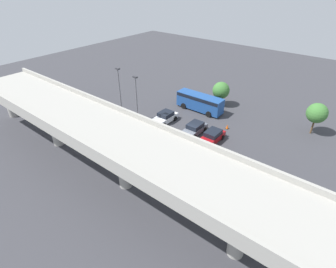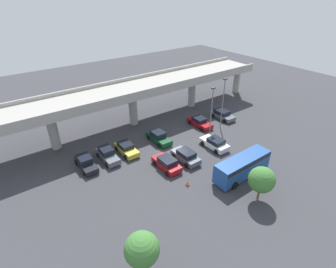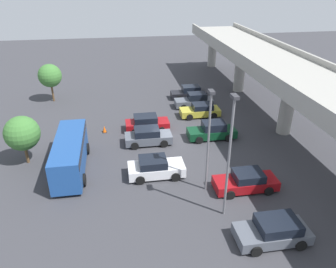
{
  "view_description": "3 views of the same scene",
  "coord_description": "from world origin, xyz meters",
  "px_view_note": "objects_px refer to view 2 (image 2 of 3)",
  "views": [
    {
      "loc": [
        -17.0,
        25.88,
        20.07
      ],
      "look_at": [
        0.96,
        3.33,
        2.07
      ],
      "focal_mm": 28.0,
      "sensor_mm": 36.0,
      "label": 1
    },
    {
      "loc": [
        -19.15,
        -24.07,
        20.95
      ],
      "look_at": [
        0.56,
        2.73,
        1.95
      ],
      "focal_mm": 28.0,
      "sensor_mm": 36.0,
      "label": 2
    },
    {
      "loc": [
        27.59,
        -4.42,
        14.76
      ],
      "look_at": [
        0.26,
        0.06,
        0.89
      ],
      "focal_mm": 35.0,
      "sensor_mm": 36.0,
      "label": 3
    }
  ],
  "objects_px": {
    "lamp_post_mid_lot": "(212,107)",
    "tree_front_centre": "(262,180)",
    "parked_car_4": "(186,156)",
    "parked_car_7": "(222,115)",
    "parked_car_5": "(215,143)",
    "parked_car_3": "(167,163)",
    "parked_car_1": "(107,155)",
    "parked_car_0": "(86,163)",
    "traffic_cone": "(188,183)",
    "shuttle_bus": "(242,165)",
    "parked_car_8": "(159,137)",
    "parked_car_2": "(126,148)",
    "tree_front_left": "(142,249)",
    "lamp_post_near_aisle": "(223,100)",
    "parked_car_6": "(200,122)"
  },
  "relations": [
    {
      "from": "lamp_post_mid_lot",
      "to": "tree_front_centre",
      "type": "xyz_separation_m",
      "value": [
        -6.16,
        -14.01,
        -1.8
      ]
    },
    {
      "from": "parked_car_4",
      "to": "parked_car_7",
      "type": "bearing_deg",
      "value": -65.8
    },
    {
      "from": "parked_car_5",
      "to": "tree_front_centre",
      "type": "xyz_separation_m",
      "value": [
        -3.77,
        -10.54,
        2.04
      ]
    },
    {
      "from": "tree_front_centre",
      "to": "parked_car_3",
      "type": "bearing_deg",
      "value": 114.05
    },
    {
      "from": "parked_car_1",
      "to": "parked_car_5",
      "type": "distance_m",
      "value": 15.42
    },
    {
      "from": "parked_car_0",
      "to": "traffic_cone",
      "type": "xyz_separation_m",
      "value": [
        8.41,
        -10.69,
        -0.41
      ]
    },
    {
      "from": "parked_car_3",
      "to": "shuttle_bus",
      "type": "xyz_separation_m",
      "value": [
        6.52,
        -6.9,
        0.91
      ]
    },
    {
      "from": "parked_car_0",
      "to": "parked_car_8",
      "type": "bearing_deg",
      "value": 88.63
    },
    {
      "from": "shuttle_bus",
      "to": "parked_car_3",
      "type": "bearing_deg",
      "value": 133.35
    },
    {
      "from": "parked_car_2",
      "to": "tree_front_left",
      "type": "distance_m",
      "value": 18.86
    },
    {
      "from": "parked_car_1",
      "to": "tree_front_centre",
      "type": "xyz_separation_m",
      "value": [
        10.2,
        -17.07,
        2.0
      ]
    },
    {
      "from": "lamp_post_near_aisle",
      "to": "lamp_post_mid_lot",
      "type": "distance_m",
      "value": 2.99
    },
    {
      "from": "parked_car_3",
      "to": "lamp_post_mid_lot",
      "type": "bearing_deg",
      "value": -73.39
    },
    {
      "from": "parked_car_8",
      "to": "shuttle_bus",
      "type": "height_order",
      "value": "shuttle_bus"
    },
    {
      "from": "parked_car_5",
      "to": "parked_car_7",
      "type": "distance_m",
      "value": 10.18
    },
    {
      "from": "parked_car_7",
      "to": "shuttle_bus",
      "type": "xyz_separation_m",
      "value": [
        -10.17,
        -12.82,
        0.91
      ]
    },
    {
      "from": "traffic_cone",
      "to": "parked_car_5",
      "type": "bearing_deg",
      "value": 25.56
    },
    {
      "from": "shuttle_bus",
      "to": "tree_front_left",
      "type": "distance_m",
      "value": 17.2
    },
    {
      "from": "parked_car_4",
      "to": "parked_car_8",
      "type": "height_order",
      "value": "parked_car_8"
    },
    {
      "from": "parked_car_0",
      "to": "parked_car_7",
      "type": "distance_m",
      "value": 25.17
    },
    {
      "from": "parked_car_4",
      "to": "parked_car_6",
      "type": "relative_size",
      "value": 0.93
    },
    {
      "from": "parked_car_0",
      "to": "parked_car_1",
      "type": "height_order",
      "value": "parked_car_1"
    },
    {
      "from": "parked_car_0",
      "to": "parked_car_3",
      "type": "relative_size",
      "value": 1.02
    },
    {
      "from": "parked_car_6",
      "to": "parked_car_7",
      "type": "distance_m",
      "value": 5.24
    },
    {
      "from": "parked_car_4",
      "to": "traffic_cone",
      "type": "relative_size",
      "value": 6.27
    },
    {
      "from": "lamp_post_mid_lot",
      "to": "traffic_cone",
      "type": "relative_size",
      "value": 11.15
    },
    {
      "from": "parked_car_0",
      "to": "traffic_cone",
      "type": "height_order",
      "value": "parked_car_0"
    },
    {
      "from": "parked_car_1",
      "to": "parked_car_8",
      "type": "xyz_separation_m",
      "value": [
        8.33,
        -0.25,
        -0.0
      ]
    },
    {
      "from": "parked_car_4",
      "to": "tree_front_left",
      "type": "relative_size",
      "value": 0.94
    },
    {
      "from": "parked_car_8",
      "to": "lamp_post_mid_lot",
      "type": "relative_size",
      "value": 0.6
    },
    {
      "from": "lamp_post_near_aisle",
      "to": "tree_front_centre",
      "type": "distance_m",
      "value": 17.24
    },
    {
      "from": "parked_car_3",
      "to": "shuttle_bus",
      "type": "distance_m",
      "value": 9.54
    },
    {
      "from": "traffic_cone",
      "to": "parked_car_1",
      "type": "bearing_deg",
      "value": 116.6
    },
    {
      "from": "parked_car_4",
      "to": "lamp_post_mid_lot",
      "type": "height_order",
      "value": "lamp_post_mid_lot"
    },
    {
      "from": "lamp_post_mid_lot",
      "to": "parked_car_4",
      "type": "bearing_deg",
      "value": -156.22
    },
    {
      "from": "parked_car_2",
      "to": "parked_car_6",
      "type": "xyz_separation_m",
      "value": [
        13.96,
        -0.08,
        -0.01
      ]
    },
    {
      "from": "shuttle_bus",
      "to": "tree_front_centre",
      "type": "distance_m",
      "value": 4.36
    },
    {
      "from": "tree_front_left",
      "to": "parked_car_0",
      "type": "bearing_deg",
      "value": 84.34
    },
    {
      "from": "shuttle_bus",
      "to": "lamp_post_mid_lot",
      "type": "relative_size",
      "value": 1.02
    },
    {
      "from": "lamp_post_near_aisle",
      "to": "traffic_cone",
      "type": "xyz_separation_m",
      "value": [
        -13.96,
        -8.07,
        -4.62
      ]
    },
    {
      "from": "parked_car_0",
      "to": "parked_car_7",
      "type": "height_order",
      "value": "parked_car_0"
    },
    {
      "from": "parked_car_0",
      "to": "tree_front_centre",
      "type": "relative_size",
      "value": 1.07
    },
    {
      "from": "lamp_post_near_aisle",
      "to": "tree_front_left",
      "type": "distance_m",
      "value": 28.13
    },
    {
      "from": "parked_car_2",
      "to": "lamp_post_near_aisle",
      "type": "distance_m",
      "value": 17.13
    },
    {
      "from": "parked_car_7",
      "to": "lamp_post_mid_lot",
      "type": "relative_size",
      "value": 0.57
    },
    {
      "from": "parked_car_6",
      "to": "parked_car_5",
      "type": "bearing_deg",
      "value": -24.24
    },
    {
      "from": "parked_car_2",
      "to": "traffic_cone",
      "type": "height_order",
      "value": "parked_car_2"
    },
    {
      "from": "parked_car_4",
      "to": "shuttle_bus",
      "type": "xyz_separation_m",
      "value": [
        3.47,
        -6.69,
        0.88
      ]
    },
    {
      "from": "parked_car_2",
      "to": "lamp_post_near_aisle",
      "type": "relative_size",
      "value": 0.52
    },
    {
      "from": "tree_front_left",
      "to": "parked_car_6",
      "type": "bearing_deg",
      "value": 38.11
    }
  ]
}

